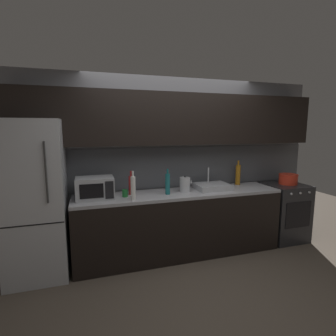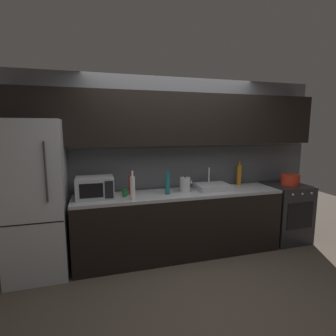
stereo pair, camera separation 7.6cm
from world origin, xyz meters
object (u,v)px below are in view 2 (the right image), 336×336
Objects in this scene: wine_bottle_red at (131,185)px; mug_green at (125,193)px; refrigerator at (36,199)px; wine_bottle_amber at (239,175)px; oven_range at (286,212)px; wine_bottle_white at (133,188)px; cooking_pot at (290,180)px; wine_bottle_teal at (168,184)px; microwave at (95,188)px; kettle at (185,185)px.

wine_bottle_red is 0.16m from mug_green.
mug_green is (-0.10, -0.09, -0.08)m from wine_bottle_red.
wine_bottle_amber is (2.85, 0.21, 0.12)m from refrigerator.
wine_bottle_red reaches higher than oven_range.
wine_bottle_white is (-2.46, -0.21, 0.60)m from oven_range.
refrigerator is at bearing 169.54° from wine_bottle_white.
wine_bottle_white is (1.13, -0.21, 0.11)m from refrigerator.
cooking_pot is at bearing 0.31° from mug_green.
oven_range is 2.06m from wine_bottle_teal.
refrigerator is at bearing -176.13° from wine_bottle_red.
wine_bottle_red is at bearing 178.15° from oven_range.
microwave is 0.47m from wine_bottle_red.
wine_bottle_teal reaches higher than cooking_pot.
kettle is 0.66× the size of wine_bottle_teal.
cooking_pot reaches higher than oven_range.
oven_range is 3.17× the size of cooking_pot.
mug_green is 0.33× the size of cooking_pot.
kettle is at bearing 179.68° from cooking_pot.
cooking_pot is at bearing -1.78° from wine_bottle_red.
wine_bottle_teal is 3.74× the size of mug_green.
wine_bottle_teal is at bearing -3.90° from mug_green.
wine_bottle_amber reaches higher than mug_green.
wine_bottle_teal is at bearing -4.33° from microwave.
wine_bottle_amber is at bearing 5.01° from microwave.
wine_bottle_amber is 4.11× the size of mug_green.
cooking_pot is at bearing -14.94° from wine_bottle_amber.
wine_bottle_teal is at bearing -178.51° from cooking_pot.
cooking_pot is at bearing -0.36° from microwave.
refrigerator is 2.86m from wine_bottle_amber.
wine_bottle_amber is (0.96, 0.20, 0.06)m from kettle.
wine_bottle_teal is (-1.97, -0.05, 0.59)m from oven_range.
oven_range is (3.58, -0.00, -0.49)m from refrigerator.
wine_bottle_amber is 1.19× the size of wine_bottle_red.
wine_bottle_red is (-0.74, 0.07, 0.03)m from kettle.
mug_green is (-1.80, -0.22, -0.11)m from wine_bottle_amber.
cooking_pot is at bearing 1.75° from oven_range.
wine_bottle_red is at bearing 86.15° from wine_bottle_white.
kettle is 2.46× the size of mug_green.
cooking_pot is (2.50, 0.21, -0.07)m from wine_bottle_white.
microwave is at bearing 153.06° from wine_bottle_white.
wine_bottle_white is 0.23m from mug_green.
wine_bottle_teal reaches higher than mug_green.
wine_bottle_white is 1.28× the size of cooking_pot.
wine_bottle_teal is 2.02m from cooking_pot.
wine_bottle_amber is at bearing 165.06° from cooking_pot.
refrigerator is at bearing -175.81° from wine_bottle_amber.
refrigerator is 6.61× the size of cooking_pot.
wine_bottle_white is at bearing -93.85° from wine_bottle_red.
wine_bottle_amber is 0.81m from cooking_pot.
microwave is at bearing 179.64° from cooking_pot.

